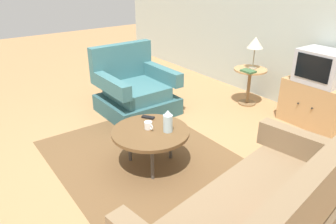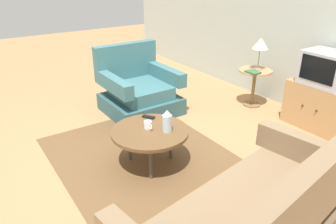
{
  "view_description": "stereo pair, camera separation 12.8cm",
  "coord_description": "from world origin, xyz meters",
  "px_view_note": "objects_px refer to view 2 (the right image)",
  "views": [
    {
      "loc": [
        2.53,
        -1.65,
        1.98
      ],
      "look_at": [
        0.01,
        0.2,
        0.55
      ],
      "focal_mm": 34.4,
      "sensor_mm": 36.0,
      "label": 1
    },
    {
      "loc": [
        2.61,
        -1.55,
        1.98
      ],
      "look_at": [
        0.01,
        0.2,
        0.55
      ],
      "focal_mm": 34.4,
      "sensor_mm": 36.0,
      "label": 2
    }
  ],
  "objects_px": {
    "coffee_table": "(150,133)",
    "armchair": "(138,91)",
    "table_lamp": "(261,44)",
    "vase": "(167,121)",
    "book": "(253,72)",
    "couch": "(251,224)",
    "tv_remote_dark": "(149,117)",
    "television": "(327,69)",
    "mug": "(148,125)",
    "tv_stand": "(320,106)",
    "side_table": "(254,80)"
  },
  "relations": [
    {
      "from": "television",
      "to": "couch",
      "type": "bearing_deg",
      "value": -67.4
    },
    {
      "from": "side_table",
      "to": "table_lamp",
      "type": "height_order",
      "value": "table_lamp"
    },
    {
      "from": "couch",
      "to": "book",
      "type": "relative_size",
      "value": 9.82
    },
    {
      "from": "armchair",
      "to": "table_lamp",
      "type": "bearing_deg",
      "value": 151.7
    },
    {
      "from": "mug",
      "to": "tv_remote_dark",
      "type": "xyz_separation_m",
      "value": [
        -0.22,
        0.14,
        -0.03
      ]
    },
    {
      "from": "armchair",
      "to": "tv_stand",
      "type": "relative_size",
      "value": 1.2
    },
    {
      "from": "tv_remote_dark",
      "to": "book",
      "type": "distance_m",
      "value": 1.87
    },
    {
      "from": "coffee_table",
      "to": "book",
      "type": "xyz_separation_m",
      "value": [
        -0.44,
        2.0,
        0.19
      ]
    },
    {
      "from": "television",
      "to": "tv_remote_dark",
      "type": "distance_m",
      "value": 2.3
    },
    {
      "from": "tv_stand",
      "to": "tv_remote_dark",
      "type": "distance_m",
      "value": 2.29
    },
    {
      "from": "television",
      "to": "vase",
      "type": "distance_m",
      "value": 2.2
    },
    {
      "from": "coffee_table",
      "to": "vase",
      "type": "distance_m",
      "value": 0.23
    },
    {
      "from": "coffee_table",
      "to": "table_lamp",
      "type": "relative_size",
      "value": 1.71
    },
    {
      "from": "table_lamp",
      "to": "tv_remote_dark",
      "type": "height_order",
      "value": "table_lamp"
    },
    {
      "from": "side_table",
      "to": "coffee_table",
      "type": "bearing_deg",
      "value": -76.25
    },
    {
      "from": "couch",
      "to": "vase",
      "type": "distance_m",
      "value": 1.35
    },
    {
      "from": "couch",
      "to": "book",
      "type": "distance_m",
      "value": 2.78
    },
    {
      "from": "coffee_table",
      "to": "armchair",
      "type": "bearing_deg",
      "value": 155.75
    },
    {
      "from": "armchair",
      "to": "table_lamp",
      "type": "height_order",
      "value": "table_lamp"
    },
    {
      "from": "armchair",
      "to": "table_lamp",
      "type": "relative_size",
      "value": 2.07
    },
    {
      "from": "side_table",
      "to": "television",
      "type": "height_order",
      "value": "television"
    },
    {
      "from": "vase",
      "to": "book",
      "type": "relative_size",
      "value": 1.17
    },
    {
      "from": "coffee_table",
      "to": "table_lamp",
      "type": "height_order",
      "value": "table_lamp"
    },
    {
      "from": "couch",
      "to": "tv_stand",
      "type": "height_order",
      "value": "couch"
    },
    {
      "from": "couch",
      "to": "tv_remote_dark",
      "type": "distance_m",
      "value": 1.71
    },
    {
      "from": "coffee_table",
      "to": "tv_stand",
      "type": "height_order",
      "value": "tv_stand"
    },
    {
      "from": "vase",
      "to": "book",
      "type": "xyz_separation_m",
      "value": [
        -0.57,
        1.87,
        0.04
      ]
    },
    {
      "from": "coffee_table",
      "to": "mug",
      "type": "relative_size",
      "value": 6.47
    },
    {
      "from": "coffee_table",
      "to": "table_lamp",
      "type": "distance_m",
      "value": 2.31
    },
    {
      "from": "armchair",
      "to": "mug",
      "type": "distance_m",
      "value": 1.44
    },
    {
      "from": "television",
      "to": "vase",
      "type": "height_order",
      "value": "television"
    },
    {
      "from": "armchair",
      "to": "television",
      "type": "bearing_deg",
      "value": 132.37
    },
    {
      "from": "mug",
      "to": "tv_remote_dark",
      "type": "bearing_deg",
      "value": 148.28
    },
    {
      "from": "table_lamp",
      "to": "book",
      "type": "xyz_separation_m",
      "value": [
        0.07,
        -0.18,
        -0.37
      ]
    },
    {
      "from": "side_table",
      "to": "television",
      "type": "relative_size",
      "value": 1.02
    },
    {
      "from": "tv_remote_dark",
      "to": "armchair",
      "type": "bearing_deg",
      "value": 125.21
    },
    {
      "from": "coffee_table",
      "to": "tv_remote_dark",
      "type": "height_order",
      "value": "tv_remote_dark"
    },
    {
      "from": "armchair",
      "to": "couch",
      "type": "height_order",
      "value": "armchair"
    },
    {
      "from": "armchair",
      "to": "vase",
      "type": "xyz_separation_m",
      "value": [
        1.46,
        -0.47,
        0.23
      ]
    },
    {
      "from": "tv_stand",
      "to": "mug",
      "type": "xyz_separation_m",
      "value": [
        -0.51,
        -2.31,
        0.16
      ]
    },
    {
      "from": "tv_stand",
      "to": "mug",
      "type": "height_order",
      "value": "tv_stand"
    },
    {
      "from": "coffee_table",
      "to": "vase",
      "type": "bearing_deg",
      "value": 48.11
    },
    {
      "from": "table_lamp",
      "to": "vase",
      "type": "height_order",
      "value": "table_lamp"
    },
    {
      "from": "armchair",
      "to": "book",
      "type": "xyz_separation_m",
      "value": [
        0.9,
        1.4,
        0.27
      ]
    },
    {
      "from": "coffee_table",
      "to": "television",
      "type": "distance_m",
      "value": 2.38
    },
    {
      "from": "mug",
      "to": "book",
      "type": "distance_m",
      "value": 2.04
    },
    {
      "from": "television",
      "to": "table_lamp",
      "type": "relative_size",
      "value": 1.17
    },
    {
      "from": "armchair",
      "to": "couch",
      "type": "bearing_deg",
      "value": 76.58
    },
    {
      "from": "coffee_table",
      "to": "book",
      "type": "bearing_deg",
      "value": 102.52
    },
    {
      "from": "vase",
      "to": "coffee_table",
      "type": "bearing_deg",
      "value": -131.89
    }
  ]
}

